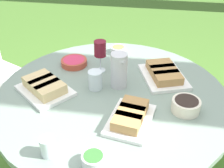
# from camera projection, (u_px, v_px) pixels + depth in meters

# --- Properties ---
(dining_table) EXTENTS (1.28, 1.28, 0.76)m
(dining_table) POSITION_uv_depth(u_px,v_px,m) (112.00, 108.00, 1.60)
(dining_table) COLOR #4C4C51
(dining_table) RESTS_ON ground_plane
(water_pitcher) EXTENTS (0.10, 0.09, 0.20)m
(water_pitcher) POSITION_uv_depth(u_px,v_px,m) (119.00, 70.00, 1.54)
(water_pitcher) COLOR silver
(water_pitcher) RESTS_ON dining_table
(wine_glass) EXTENTS (0.07, 0.07, 0.20)m
(wine_glass) POSITION_uv_depth(u_px,v_px,m) (100.00, 50.00, 1.66)
(wine_glass) COLOR silver
(wine_glass) RESTS_ON dining_table
(platter_bread_main) EXTENTS (0.34, 0.30, 0.07)m
(platter_bread_main) POSITION_uv_depth(u_px,v_px,m) (45.00, 87.00, 1.53)
(platter_bread_main) COLOR white
(platter_bread_main) RESTS_ON dining_table
(platter_charcuterie) EXTENTS (0.36, 0.31, 0.07)m
(platter_charcuterie) POSITION_uv_depth(u_px,v_px,m) (164.00, 74.00, 1.65)
(platter_charcuterie) COLOR white
(platter_charcuterie) RESTS_ON dining_table
(platter_sandwich_side) EXTENTS (0.34, 0.34, 0.07)m
(platter_sandwich_side) POSITION_uv_depth(u_px,v_px,m) (130.00, 117.00, 1.33)
(platter_sandwich_side) COLOR white
(platter_sandwich_side) RESTS_ON dining_table
(bowl_fries) EXTENTS (0.10, 0.10, 0.05)m
(bowl_fries) POSITION_uv_depth(u_px,v_px,m) (118.00, 49.00, 1.93)
(bowl_fries) COLOR white
(bowl_fries) RESTS_ON dining_table
(bowl_salad) EXTENTS (0.10, 0.10, 0.05)m
(bowl_salad) POSITION_uv_depth(u_px,v_px,m) (93.00, 160.00, 1.11)
(bowl_salad) COLOR silver
(bowl_salad) RESTS_ON dining_table
(bowl_olives) EXTENTS (0.14, 0.14, 0.07)m
(bowl_olives) POSITION_uv_depth(u_px,v_px,m) (186.00, 105.00, 1.39)
(bowl_olives) COLOR beige
(bowl_olives) RESTS_ON dining_table
(bowl_dip_red) EXTENTS (0.16, 0.16, 0.04)m
(bowl_dip_red) POSITION_uv_depth(u_px,v_px,m) (74.00, 62.00, 1.79)
(bowl_dip_red) COLOR #B74733
(bowl_dip_red) RESTS_ON dining_table
(cup_water_near) EXTENTS (0.06, 0.06, 0.09)m
(cup_water_near) POSITION_uv_depth(u_px,v_px,m) (48.00, 147.00, 1.15)
(cup_water_near) COLOR silver
(cup_water_near) RESTS_ON dining_table
(cup_water_far) EXTENTS (0.08, 0.08, 0.11)m
(cup_water_far) POSITION_uv_depth(u_px,v_px,m) (95.00, 80.00, 1.55)
(cup_water_far) COLOR silver
(cup_water_far) RESTS_ON dining_table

